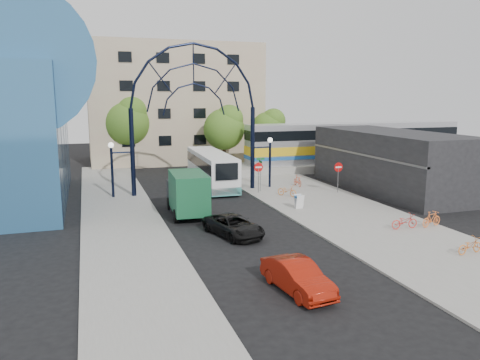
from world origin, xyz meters
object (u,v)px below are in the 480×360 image
object	(u,v)px
gateway_arch	(194,88)
train_car	(355,142)
red_sedan	(297,276)
tree_north_b	(128,120)
stop_sign	(258,170)
do_not_enter_sign	(338,170)
green_truck	(187,193)
bike_near_b	(298,181)
bike_far_c	(470,246)
city_bus	(211,169)
tree_north_c	(270,127)
bike_far_a	(404,221)
tree_north_a	(225,127)
street_name_sign	(260,167)
bike_far_b	(432,219)
sandwich_board	(299,200)
black_suv	(234,226)
bike_near_a	(287,191)

from	to	relation	value
gateway_arch	train_car	xyz separation A→B (m)	(20.00, 8.00, -5.66)
red_sedan	tree_north_b	bearing A→B (deg)	88.12
stop_sign	red_sedan	bearing A→B (deg)	-105.78
do_not_enter_sign	green_truck	distance (m)	13.44
do_not_enter_sign	bike_near_b	world-z (taller)	do_not_enter_sign
green_truck	bike_near_b	size ratio (longest dim) A/B	3.90
red_sedan	bike_far_c	world-z (taller)	red_sedan
city_bus	tree_north_b	bearing A→B (deg)	115.89
gateway_arch	do_not_enter_sign	bearing A→B (deg)	-19.99
tree_north_c	bike_far_a	distance (m)	28.96
do_not_enter_sign	tree_north_a	size ratio (longest dim) A/B	0.35
gateway_arch	do_not_enter_sign	xyz separation A→B (m)	(11.00, -4.00, -6.58)
stop_sign	street_name_sign	world-z (taller)	street_name_sign
street_name_sign	green_truck	distance (m)	9.14
red_sedan	tree_north_a	bearing A→B (deg)	71.38
tree_north_a	bike_near_b	world-z (taller)	tree_north_a
train_car	bike_near_b	bearing A→B (deg)	-142.41
tree_north_b	bike_far_b	world-z (taller)	tree_north_b
bike_far_a	bike_far_b	distance (m)	1.87
tree_north_c	bike_near_b	bearing A→B (deg)	-102.00
sandwich_board	train_car	distance (m)	21.65
train_car	black_suv	bearing A→B (deg)	-135.22
gateway_arch	bike_far_a	size ratio (longest dim) A/B	7.91
street_name_sign	red_sedan	distance (m)	20.18
bike_near_b	sandwich_board	bearing A→B (deg)	-113.88
stop_sign	street_name_sign	xyz separation A→B (m)	(0.40, 0.60, 0.14)
green_truck	stop_sign	bearing A→B (deg)	37.88
do_not_enter_sign	bike_near_a	world-z (taller)	do_not_enter_sign
green_truck	bike_far_b	bearing A→B (deg)	-27.69
red_sedan	tree_north_c	bearing A→B (deg)	62.82
gateway_arch	bike_far_c	world-z (taller)	gateway_arch
sandwich_board	bike_far_a	bearing A→B (deg)	-60.46
bike_near_a	green_truck	bearing A→B (deg)	163.42
street_name_sign	red_sedan	xyz separation A→B (m)	(-5.68, -19.31, -1.47)
tree_north_c	green_truck	xyz separation A→B (m)	(-14.26, -20.74, -2.79)
bike_near_b	bike_far_c	size ratio (longest dim) A/B	0.96
bike_near_b	bike_far_a	size ratio (longest dim) A/B	0.89
stop_sign	bike_near_b	size ratio (longest dim) A/B	1.63
street_name_sign	bike_far_a	world-z (taller)	street_name_sign
black_suv	stop_sign	bearing A→B (deg)	46.81
bike_near_a	street_name_sign	bearing A→B (deg)	80.97
tree_north_a	do_not_enter_sign	bearing A→B (deg)	-72.97
tree_north_c	bike_near_a	size ratio (longest dim) A/B	3.81
do_not_enter_sign	city_bus	xyz separation A→B (m)	(-8.97, 6.54, -0.40)
gateway_arch	train_car	distance (m)	22.27
gateway_arch	sandwich_board	bearing A→B (deg)	-55.09
red_sedan	bike_near_b	world-z (taller)	red_sedan
do_not_enter_sign	bike_near_a	bearing A→B (deg)	-179.49
bike_far_c	bike_far_a	bearing A→B (deg)	-4.08
bike_far_a	tree_north_c	bearing A→B (deg)	-3.42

